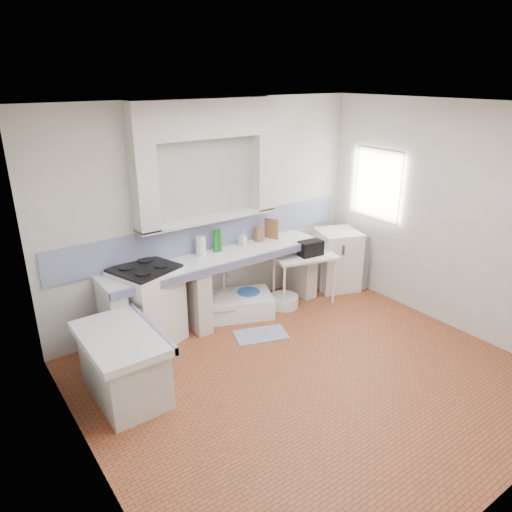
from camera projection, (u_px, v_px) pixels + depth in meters
floor at (310, 378)px, 5.10m from camera, size 4.50×4.50×0.00m
ceiling at (324, 107)px, 4.09m from camera, size 4.50×4.50×0.00m
wall_back at (211, 212)px, 6.11m from camera, size 4.50×0.00×4.50m
wall_left at (82, 325)px, 3.37m from camera, size 0.00×4.50×4.50m
wall_right at (452, 218)px, 5.82m from camera, size 0.00×4.50×4.50m
alcove_mass at (205, 118)px, 5.53m from camera, size 1.90×0.25×0.45m
window_frame at (386, 183)px, 6.75m from camera, size 0.35×0.86×1.06m
lace_valance at (381, 157)px, 6.53m from camera, size 0.01×0.84×0.24m
counter_slab at (217, 259)px, 6.02m from camera, size 3.00×0.60×0.08m
counter_lip at (229, 266)px, 5.81m from camera, size 3.00×0.04×0.10m
counter_pier_left at (114, 322)px, 5.42m from camera, size 0.20×0.55×0.82m
counter_pier_mid at (195, 298)px, 5.99m from camera, size 0.20×0.55×0.82m
counter_pier_right at (300, 267)px, 6.95m from camera, size 0.20×0.55×0.82m
peninsula_top at (121, 338)px, 4.61m from camera, size 0.70×1.10×0.08m
peninsula_base at (124, 368)px, 4.74m from camera, size 0.60×1.00×0.62m
peninsula_lip at (152, 328)px, 4.79m from camera, size 0.04×1.10×0.10m
backsplash at (212, 234)px, 6.20m from camera, size 4.27×0.03×0.40m
stove at (148, 306)px, 5.65m from camera, size 0.84×0.82×0.95m
sink at (233, 306)px, 6.40m from camera, size 1.19×0.93×0.25m
side_table at (304, 279)px, 6.68m from camera, size 0.96×0.69×0.04m
fridge at (337, 259)px, 7.13m from camera, size 0.74×0.74×0.90m
bucket_red at (220, 310)px, 6.28m from camera, size 0.32×0.32×0.25m
bucket_orange at (242, 306)px, 6.40m from camera, size 0.29×0.29×0.25m
bucket_blue at (249, 301)px, 6.50m from camera, size 0.37×0.37×0.29m
basin_white at (284, 301)px, 6.65m from camera, size 0.53×0.53×0.16m
water_bottle_a at (219, 302)px, 6.43m from camera, size 0.10×0.10×0.32m
water_bottle_b at (232, 299)px, 6.55m from camera, size 0.10×0.10×0.30m
black_bag at (311, 248)px, 6.51m from camera, size 0.35×0.22×0.21m
green_bottle_a at (215, 241)px, 6.10m from camera, size 0.08×0.08×0.30m
green_bottle_b at (219, 240)px, 6.13m from camera, size 0.07×0.07×0.29m
knife_block at (259, 234)px, 6.50m from camera, size 0.10×0.08×0.20m
cutting_board at (271, 229)px, 6.60m from camera, size 0.10×0.20×0.29m
paper_towel at (201, 246)px, 5.99m from camera, size 0.13×0.13×0.25m
soap_bottle at (242, 238)px, 6.35m from camera, size 0.12×0.12×0.20m
rug at (261, 335)px, 5.94m from camera, size 0.73×0.56×0.01m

